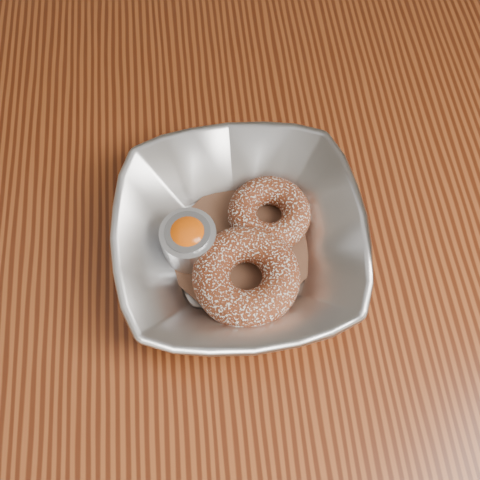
{
  "coord_description": "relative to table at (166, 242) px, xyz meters",
  "views": [
    {
      "loc": [
        0.06,
        -0.31,
        1.29
      ],
      "look_at": [
        0.09,
        -0.07,
        0.78
      ],
      "focal_mm": 42.0,
      "sensor_mm": 36.0,
      "label": 1
    }
  ],
  "objects": [
    {
      "name": "parchment",
      "position": [
        0.09,
        -0.07,
        0.11
      ],
      "size": [
        0.2,
        0.2,
        0.0
      ],
      "primitive_type": "cube",
      "rotation": [
        0.0,
        0.0,
        0.73
      ],
      "color": "brown",
      "rests_on": "table"
    },
    {
      "name": "ramekin",
      "position": [
        0.04,
        -0.06,
        0.13
      ],
      "size": [
        0.06,
        0.06,
        0.05
      ],
      "color": "silver",
      "rests_on": "table"
    },
    {
      "name": "donut_back",
      "position": [
        0.12,
        -0.04,
        0.12
      ],
      "size": [
        0.09,
        0.09,
        0.03
      ],
      "primitive_type": "torus",
      "rotation": [
        0.0,
        0.0,
        -0.02
      ],
      "color": "maroon",
      "rests_on": "parchment"
    },
    {
      "name": "ground_plane",
      "position": [
        0.0,
        0.0,
        -0.65
      ],
      "size": [
        4.0,
        4.0,
        0.0
      ],
      "primitive_type": "plane",
      "color": "#565659",
      "rests_on": "ground"
    },
    {
      "name": "serving_bowl",
      "position": [
        0.09,
        -0.07,
        0.13
      ],
      "size": [
        0.25,
        0.25,
        0.06
      ],
      "primitive_type": "imported",
      "color": "silver",
      "rests_on": "table"
    },
    {
      "name": "table",
      "position": [
        0.0,
        0.0,
        0.0
      ],
      "size": [
        1.2,
        0.8,
        0.75
      ],
      "color": "maroon",
      "rests_on": "ground_plane"
    },
    {
      "name": "donut_front",
      "position": [
        0.09,
        -0.11,
        0.13
      ],
      "size": [
        0.13,
        0.13,
        0.04
      ],
      "primitive_type": "torus",
      "rotation": [
        0.0,
        0.0,
        -0.18
      ],
      "color": "maroon",
      "rests_on": "parchment"
    }
  ]
}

